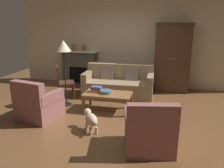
# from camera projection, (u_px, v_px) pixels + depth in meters

# --- Properties ---
(ground_plane) EXTENTS (9.60, 9.60, 0.00)m
(ground_plane) POSITION_uv_depth(u_px,v_px,m) (107.00, 114.00, 5.09)
(ground_plane) COLOR brown
(back_wall) EXTENTS (7.20, 0.10, 2.80)m
(back_wall) POSITION_uv_depth(u_px,v_px,m) (127.00, 42.00, 7.11)
(back_wall) COLOR beige
(back_wall) RESTS_ON ground
(fireplace) EXTENTS (1.26, 0.48, 1.12)m
(fireplace) POSITION_uv_depth(u_px,v_px,m) (80.00, 67.00, 7.45)
(fireplace) COLOR #4C4947
(fireplace) RESTS_ON ground
(armoire) EXTENTS (1.06, 0.57, 2.00)m
(armoire) POSITION_uv_depth(u_px,v_px,m) (172.00, 58.00, 6.59)
(armoire) COLOR #472D1E
(armoire) RESTS_ON ground
(couch) EXTENTS (1.95, 0.92, 0.86)m
(couch) POSITION_uv_depth(u_px,v_px,m) (119.00, 85.00, 6.28)
(couch) COLOR #937A5B
(couch) RESTS_ON ground
(coffee_table) EXTENTS (1.10, 0.60, 0.42)m
(coffee_table) POSITION_uv_depth(u_px,v_px,m) (108.00, 95.00, 5.21)
(coffee_table) COLOR olive
(coffee_table) RESTS_ON ground
(fruit_bowl) EXTENTS (0.28, 0.28, 0.08)m
(fruit_bowl) POSITION_uv_depth(u_px,v_px,m) (106.00, 92.00, 5.18)
(fruit_bowl) COLOR slate
(fruit_bowl) RESTS_ON coffee_table
(book_stack) EXTENTS (0.26, 0.19, 0.13)m
(book_stack) POSITION_uv_depth(u_px,v_px,m) (96.00, 89.00, 5.28)
(book_stack) COLOR gold
(book_stack) RESTS_ON coffee_table
(mantel_vase_terracotta) EXTENTS (0.14, 0.14, 0.21)m
(mantel_vase_terracotta) POSITION_uv_depth(u_px,v_px,m) (74.00, 47.00, 7.30)
(mantel_vase_terracotta) COLOR #A86042
(mantel_vase_terracotta) RESTS_ON fireplace
(mantel_vase_bronze) EXTENTS (0.13, 0.13, 0.18)m
(mantel_vase_bronze) POSITION_uv_depth(u_px,v_px,m) (84.00, 48.00, 7.22)
(mantel_vase_bronze) COLOR olive
(mantel_vase_bronze) RESTS_ON fireplace
(armchair_near_left) EXTENTS (0.90, 0.90, 0.88)m
(armchair_near_left) POSITION_uv_depth(u_px,v_px,m) (38.00, 105.00, 4.76)
(armchair_near_left) COLOR #935B56
(armchair_near_left) RESTS_ON ground
(armchair_near_right) EXTENTS (0.91, 0.91, 0.88)m
(armchair_near_right) POSITION_uv_depth(u_px,v_px,m) (149.00, 132.00, 3.59)
(armchair_near_right) COLOR #935B56
(armchair_near_right) RESTS_ON ground
(side_chair_wooden) EXTENTS (0.60, 0.60, 0.90)m
(side_chair_wooden) POSITION_uv_depth(u_px,v_px,m) (62.00, 80.00, 6.02)
(side_chair_wooden) COLOR #472D1E
(side_chair_wooden) RESTS_ON ground
(floor_lamp) EXTENTS (0.36, 0.36, 1.61)m
(floor_lamp) POSITION_uv_depth(u_px,v_px,m) (64.00, 50.00, 5.28)
(floor_lamp) COLOR black
(floor_lamp) RESTS_ON ground
(dog) EXTENTS (0.42, 0.49, 0.39)m
(dog) POSITION_uv_depth(u_px,v_px,m) (91.00, 119.00, 4.23)
(dog) COLOR beige
(dog) RESTS_ON ground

